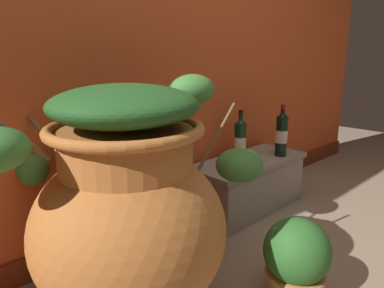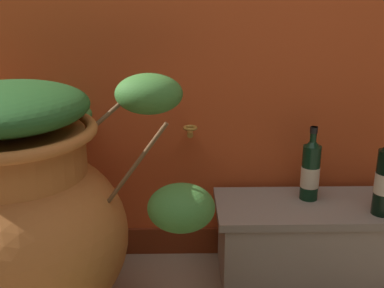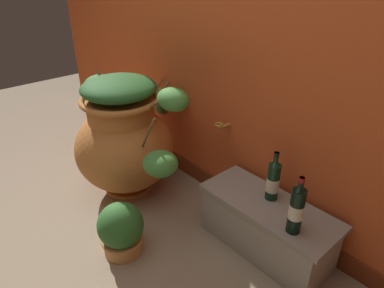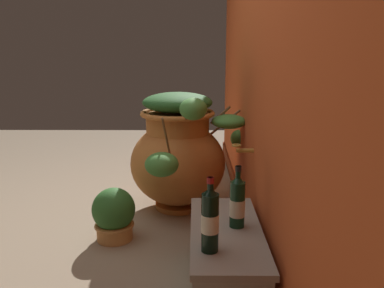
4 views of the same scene
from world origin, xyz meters
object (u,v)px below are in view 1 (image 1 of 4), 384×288
wine_bottle_left (282,133)px  potted_shrub (296,259)px  wine_bottle_middle (240,139)px  terracotta_urn (129,206)px

wine_bottle_left → potted_shrub: wine_bottle_left is taller
wine_bottle_left → wine_bottle_middle: size_ratio=1.07×
terracotta_urn → wine_bottle_left: bearing=8.0°
terracotta_urn → wine_bottle_middle: 1.07m
wine_bottle_middle → potted_shrub: size_ratio=0.91×
terracotta_urn → wine_bottle_middle: terracotta_urn is taller
wine_bottle_left → wine_bottle_middle: 0.27m
wine_bottle_middle → wine_bottle_left: bearing=-30.1°
terracotta_urn → wine_bottle_middle: (1.02, 0.31, 0.02)m
potted_shrub → wine_bottle_middle: bearing=54.0°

